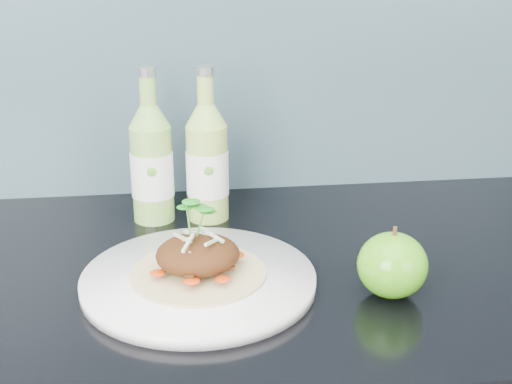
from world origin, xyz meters
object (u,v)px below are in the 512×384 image
Objects in this scene: dinner_plate at (199,280)px; green_apple at (392,265)px; cider_bottle_left at (152,164)px; cider_bottle_right at (207,163)px.

dinner_plate is 0.24m from green_apple.
green_apple is 0.40m from cider_bottle_left.
green_apple is at bearing -42.07° from cider_bottle_left.
dinner_plate is 0.25m from cider_bottle_left.
cider_bottle_left reaches higher than dinner_plate.
cider_bottle_right is at bearing -1.82° from cider_bottle_left.
dinner_plate is at bearing -74.13° from cider_bottle_left.
cider_bottle_left is at bearing 104.13° from dinner_plate.
dinner_plate is 1.29× the size of cider_bottle_left.
cider_bottle_left and cider_bottle_right have the same top height.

